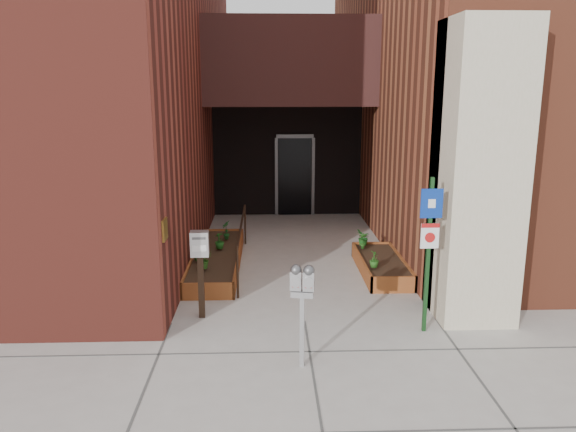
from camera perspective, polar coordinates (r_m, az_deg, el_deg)
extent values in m
plane|color=#9E9991|center=(8.60, 1.70, -10.64)|extent=(80.00, 80.00, 0.00)
cube|color=maroon|center=(15.62, -23.74, 17.68)|extent=(8.00, 14.60, 10.00)
cube|color=brown|center=(16.44, 22.43, 17.51)|extent=(8.00, 13.70, 10.00)
cube|color=#B7AE8D|center=(8.72, 18.72, 4.08)|extent=(1.10, 1.20, 4.40)
cube|color=black|center=(13.88, 0.13, 15.30)|extent=(4.20, 2.00, 2.00)
cube|color=black|center=(15.39, -0.08, 5.75)|extent=(4.00, 0.30, 3.00)
cube|color=black|center=(15.29, 0.69, 4.00)|extent=(0.90, 0.06, 2.10)
cube|color=#B79338|center=(8.04, -12.44, -1.35)|extent=(0.04, 0.30, 0.30)
cube|color=brown|center=(9.43, -8.19, -7.60)|extent=(0.90, 0.04, 0.30)
cube|color=brown|center=(12.81, -6.56, -1.99)|extent=(0.90, 0.04, 0.30)
cube|color=brown|center=(11.16, -9.46, -4.37)|extent=(0.04, 3.60, 0.30)
cube|color=brown|center=(11.08, -5.03, -4.36)|extent=(0.04, 3.60, 0.30)
cube|color=black|center=(11.12, -7.25, -4.46)|extent=(0.82, 3.52, 0.26)
cube|color=brown|center=(9.80, 10.71, -6.89)|extent=(0.80, 0.04, 0.30)
cube|color=brown|center=(11.81, 8.43, -3.34)|extent=(0.80, 0.04, 0.30)
cube|color=brown|center=(10.73, 7.46, -5.00)|extent=(0.04, 2.20, 0.30)
cube|color=brown|center=(10.88, 11.43, -4.90)|extent=(0.04, 2.20, 0.30)
cube|color=black|center=(10.81, 9.45, -5.05)|extent=(0.72, 2.12, 0.26)
cylinder|color=black|center=(9.37, -5.14, -5.72)|extent=(0.04, 0.04, 0.90)
cylinder|color=black|center=(12.53, -4.38, -0.86)|extent=(0.04, 0.04, 0.90)
cylinder|color=black|center=(10.83, -4.75, -0.75)|extent=(0.04, 3.30, 0.04)
cube|color=#9F9FA1|center=(7.15, 1.43, -11.69)|extent=(0.06, 0.06, 0.93)
cube|color=#9F9FA1|center=(6.95, 1.46, -7.92)|extent=(0.29, 0.16, 0.07)
cube|color=#9F9FA1|center=(6.90, 0.81, -6.59)|extent=(0.15, 0.12, 0.24)
sphere|color=#59595B|center=(6.86, 0.81, -5.49)|extent=(0.14, 0.14, 0.14)
cube|color=white|center=(6.85, 0.76, -6.58)|extent=(0.08, 0.02, 0.05)
cube|color=#B21414|center=(6.88, 0.76, -7.16)|extent=(0.08, 0.02, 0.03)
cube|color=#9F9FA1|center=(6.89, 2.12, -6.65)|extent=(0.15, 0.12, 0.24)
sphere|color=#59595B|center=(6.84, 2.13, -5.55)|extent=(0.14, 0.14, 0.14)
cube|color=white|center=(6.83, 2.08, -6.64)|extent=(0.08, 0.02, 0.05)
cube|color=#B21414|center=(6.86, 2.08, -7.22)|extent=(0.08, 0.02, 0.03)
cube|color=#153A17|center=(8.14, 14.02, -4.00)|extent=(0.05, 0.05, 2.25)
cube|color=navy|center=(7.92, 14.39, 1.25)|extent=(0.31, 0.03, 0.41)
cube|color=white|center=(7.92, 14.40, 1.24)|extent=(0.10, 0.01, 0.12)
cube|color=white|center=(8.02, 14.21, -1.97)|extent=(0.26, 0.03, 0.36)
cube|color=#B21414|center=(7.98, 14.28, -0.95)|extent=(0.26, 0.02, 0.06)
cylinder|color=#B21414|center=(8.02, 14.22, -2.13)|extent=(0.14, 0.01, 0.14)
cube|color=black|center=(8.67, -8.81, -7.09)|extent=(0.09, 0.09, 0.99)
cube|color=silver|center=(8.46, -8.97, -2.79)|extent=(0.28, 0.21, 0.38)
cube|color=#59595B|center=(8.33, -9.05, -2.27)|extent=(0.20, 0.02, 0.04)
cube|color=white|center=(8.37, -9.01, -3.28)|extent=(0.22, 0.02, 0.09)
imported|color=#275819|center=(10.07, -8.55, -4.38)|extent=(0.40, 0.40, 0.33)
imported|color=#1B5117|center=(10.52, -9.19, -3.41)|extent=(0.31, 0.31, 0.41)
imported|color=#1B5719|center=(11.23, -6.99, -2.48)|extent=(0.26, 0.26, 0.33)
imported|color=#17521B|center=(11.89, -6.30, -1.41)|extent=(0.26, 0.26, 0.40)
imported|color=#235718|center=(10.14, 8.76, -4.34)|extent=(0.18, 0.18, 0.30)
imported|color=#245B1A|center=(11.25, 7.65, -2.48)|extent=(0.19, 0.19, 0.33)
imported|color=#19591A|center=(11.47, 7.68, -2.18)|extent=(0.32, 0.32, 0.33)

